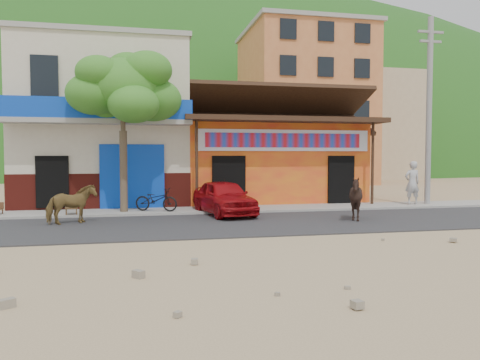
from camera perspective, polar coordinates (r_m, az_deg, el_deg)
The scene contains 16 objects.
ground at distance 12.91m, azimuth 6.22°, elevation -6.86°, with size 120.00×120.00×0.00m, color #9E825B.
road at distance 15.27m, azimuth 3.25°, elevation -5.24°, with size 60.00×5.00×0.04m, color #28282B.
sidewalk at distance 18.63m, azimuth 0.39°, elevation -3.62°, with size 60.00×2.00×0.12m, color gray.
dance_club at distance 22.88m, azimuth 3.11°, elevation 1.97°, with size 8.00×6.00×3.60m, color orange.
cafe_building at distance 22.16m, azimuth -16.06°, elevation 6.23°, with size 7.00×6.00×7.00m, color beige.
apartment_front at distance 38.53m, azimuth 7.75°, elevation 8.62°, with size 9.00×9.00×12.00m, color #CC723F.
apartment_rear at distance 47.57m, azimuth 15.55°, elevation 6.26°, with size 8.00×8.00×10.00m, color tan.
hillside at distance 82.75m, azimuth -9.42°, elevation 9.76°, with size 100.00×40.00×24.00m, color #194C14.
tree at distance 17.90m, azimuth -14.07°, elevation 5.83°, with size 3.00×3.00×6.00m, color #2D721E, non-canonical shape.
utility_pole at distance 21.90m, azimuth 22.05°, elevation 7.79°, with size 0.24×0.24×8.00m, color gray.
cow_tan at distance 15.73m, azimuth -19.89°, elevation -2.81°, with size 0.67×1.48×1.25m, color olive.
cow_dark at distance 16.08m, azimuth 13.96°, elevation -2.19°, with size 1.19×1.34×1.47m, color black.
red_car at distance 17.17m, azimuth -1.97°, elevation -2.11°, with size 1.51×3.75×1.28m, color #A00B10.
scooter at distance 17.83m, azimuth -10.18°, elevation -2.37°, with size 0.58×1.66×0.87m, color black.
pedestrian at distance 21.28m, azimuth 20.26°, elevation -0.32°, with size 0.67×0.44×1.85m, color #BCBCBC.
cafe_chair_right at distance 17.61m, azimuth -19.88°, elevation -2.50°, with size 0.43×0.43×0.91m, color #492C18, non-canonical shape.
Camera 1 is at (-4.02, -12.07, 2.21)m, focal length 35.00 mm.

